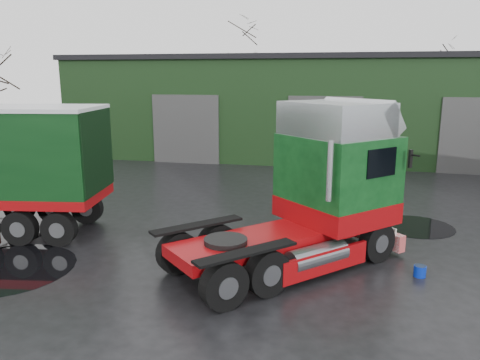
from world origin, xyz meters
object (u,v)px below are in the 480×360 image
(warehouse, at_px, (328,105))
(wash_bucket, at_px, (420,271))
(tree_back_a, at_px, (242,79))
(hero_tractor, at_px, (282,188))
(tree_back_b, at_px, (428,92))

(warehouse, distance_m, wash_bucket, 20.60)
(tree_back_a, bearing_deg, hero_tractor, -76.27)
(hero_tractor, height_order, tree_back_b, tree_back_b)
(wash_bucket, xyz_separation_m, tree_back_b, (4.96, 30.16, 3.60))
(warehouse, xyz_separation_m, hero_tractor, (-0.60, -20.29, -0.93))
(hero_tractor, xyz_separation_m, wash_bucket, (3.63, 0.14, -2.08))
(warehouse, bearing_deg, hero_tractor, -91.69)
(hero_tractor, distance_m, tree_back_b, 31.52)
(warehouse, bearing_deg, tree_back_a, 128.66)
(hero_tractor, xyz_separation_m, tree_back_b, (8.60, 30.29, 1.52))
(wash_bucket, bearing_deg, warehouse, 98.57)
(tree_back_a, xyz_separation_m, tree_back_b, (16.00, 0.00, -1.00))
(wash_bucket, relative_size, tree_back_a, 0.03)
(warehouse, bearing_deg, tree_back_b, 51.34)
(hero_tractor, distance_m, wash_bucket, 4.19)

